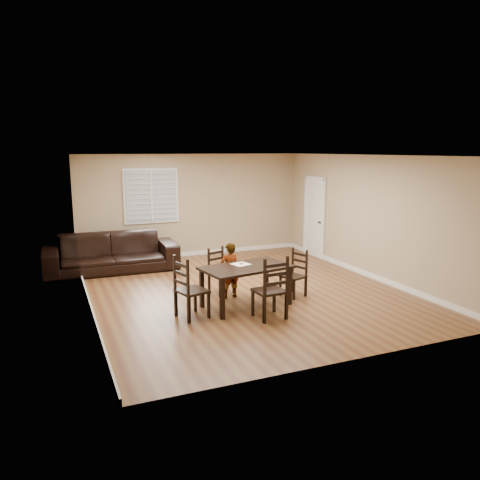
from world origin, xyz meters
The scene contains 11 objects.
ground centered at (0.00, 0.00, 0.00)m, with size 7.00×7.00×0.00m, color brown.
room centered at (0.04, 0.18, 1.81)m, with size 6.04×7.04×2.72m.
dining_table centered at (-0.34, -0.88, 0.66)m, with size 1.72×1.15×0.74m.
chair_near centered at (-0.53, 0.10, 0.41)m, with size 0.51×0.50×0.91m.
chair_far centered at (-0.21, -1.73, 0.50)m, with size 0.52×0.49×1.09m.
chair_left centered at (-1.54, -1.10, 0.49)m, with size 0.56×0.59×1.08m.
chair_right centered at (0.84, -0.66, 0.42)m, with size 0.50×0.51×0.92m.
child centered at (-0.44, -0.31, 0.54)m, with size 0.39×0.26×1.08m, color gray.
napkin centered at (-0.37, -0.70, 0.75)m, with size 0.29×0.29×0.00m, color silver.
donut centered at (-0.35, -0.70, 0.77)m, with size 0.10×0.10×0.04m.
sofa centered at (-2.26, 2.61, 0.44)m, with size 3.02×1.18×0.88m, color black.
Camera 1 is at (-3.59, -8.38, 2.81)m, focal length 35.00 mm.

